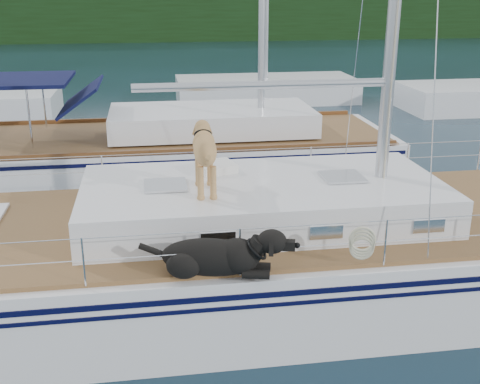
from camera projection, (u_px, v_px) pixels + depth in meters
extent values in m
plane|color=black|center=(210.00, 297.00, 9.19)|extent=(120.00, 120.00, 0.00)
cube|color=black|center=(153.00, 4.00, 50.26)|extent=(90.00, 3.00, 6.00)
cube|color=#595147|center=(154.00, 33.00, 52.16)|extent=(92.00, 1.00, 1.20)
cube|color=white|center=(209.00, 267.00, 9.03)|extent=(12.00, 3.80, 1.40)
cube|color=brown|center=(208.00, 222.00, 8.79)|extent=(11.52, 3.50, 0.06)
cube|color=white|center=(262.00, 200.00, 8.80)|extent=(5.20, 2.50, 0.55)
cylinder|color=silver|center=(264.00, 85.00, 8.26)|extent=(3.60, 0.12, 0.12)
cylinder|color=silver|center=(223.00, 230.00, 6.96)|extent=(10.56, 0.01, 0.01)
cylinder|color=silver|center=(197.00, 152.00, 10.23)|extent=(10.56, 0.01, 0.01)
cube|color=#1D3FB5|center=(191.00, 187.00, 10.15)|extent=(0.68, 0.54, 0.05)
cube|color=white|center=(216.00, 168.00, 9.15)|extent=(0.65, 0.59, 0.14)
torus|color=beige|center=(362.00, 239.00, 7.22)|extent=(0.44, 0.22, 0.42)
cube|color=white|center=(163.00, 162.00, 14.56)|extent=(11.00, 3.50, 1.30)
cube|color=brown|center=(162.00, 136.00, 14.35)|extent=(10.56, 3.29, 0.06)
cube|color=white|center=(212.00, 120.00, 14.41)|extent=(4.80, 2.30, 0.55)
cube|color=#0E133B|center=(15.00, 80.00, 13.43)|extent=(2.40, 2.30, 0.08)
cube|color=white|center=(266.00, 91.00, 24.58)|extent=(7.20, 3.00, 1.10)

